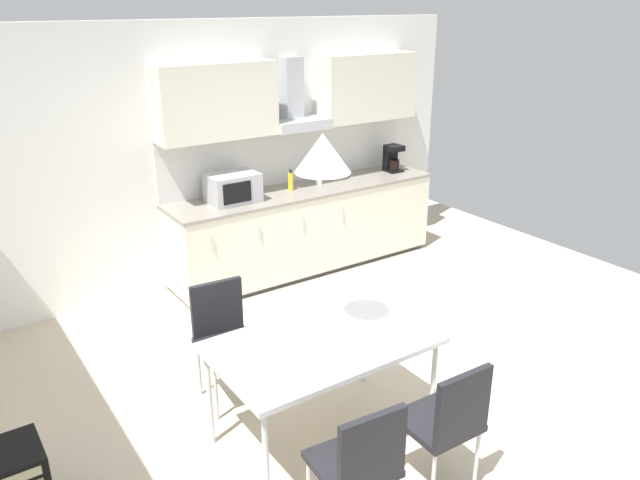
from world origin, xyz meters
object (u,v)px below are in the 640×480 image
object	(u,v)px
chair_near_right	(448,417)
chair_near_left	(361,460)
pendant_lamp	(323,153)
bottle_white	(319,172)
dining_table	(322,347)
microwave	(233,188)
chair_far_left	(223,330)
coffee_maker	(392,158)
bottle_yellow	(291,181)

from	to	relation	value
chair_near_right	chair_near_left	xyz separation A→B (m)	(-0.62, 0.00, 0.00)
pendant_lamp	bottle_white	bearing A→B (deg)	56.20
bottle_white	pendant_lamp	size ratio (longest dim) A/B	0.93
pendant_lamp	dining_table	bearing A→B (deg)	180.00
microwave	chair_far_left	world-z (taller)	microwave
coffee_maker	dining_table	world-z (taller)	coffee_maker
chair_near_right	chair_far_left	size ratio (longest dim) A/B	1.00
microwave	chair_far_left	bearing A→B (deg)	-119.73
coffee_maker	bottle_white	world-z (taller)	coffee_maker
bottle_white	chair_near_right	distance (m)	3.58
chair_near_right	pendant_lamp	bearing A→B (deg)	110.84
bottle_yellow	chair_near_right	world-z (taller)	bottle_yellow
coffee_maker	pendant_lamp	world-z (taller)	pendant_lamp
chair_near_left	dining_table	bearing A→B (deg)	68.57
bottle_yellow	pendant_lamp	distance (m)	2.93
dining_table	chair_near_right	world-z (taller)	chair_near_right
bottle_white	dining_table	xyz separation A→B (m)	(-1.66, -2.48, -0.33)
dining_table	coffee_maker	bearing A→B (deg)	42.82
coffee_maker	dining_table	size ratio (longest dim) A/B	0.22
chair_near_left	coffee_maker	bearing A→B (deg)	47.70
chair_near_right	chair_near_left	distance (m)	0.62
coffee_maker	chair_near_left	distance (m)	4.44
microwave	pendant_lamp	distance (m)	2.67
microwave	dining_table	size ratio (longest dim) A/B	0.35
dining_table	chair_near_right	size ratio (longest dim) A/B	1.58
bottle_white	bottle_yellow	distance (m)	0.37
microwave	bottle_white	bearing A→B (deg)	2.51
bottle_white	pendant_lamp	distance (m)	3.12
bottle_white	chair_far_left	xyz separation A→B (m)	(-1.96, -1.67, -0.49)
chair_near_left	bottle_white	bearing A→B (deg)	58.97
bottle_yellow	dining_table	xyz separation A→B (m)	(-1.29, -2.45, -0.30)
microwave	chair_near_right	xyz separation A→B (m)	(-0.32, -3.24, -0.50)
coffee_maker	pendant_lamp	distance (m)	3.72
microwave	chair_near_right	size ratio (longest dim) A/B	0.55
dining_table	chair_far_left	xyz separation A→B (m)	(-0.30, 0.81, -0.16)
chair_near_right	bottle_yellow	bearing A→B (deg)	73.17
chair_near_left	chair_near_right	bearing A→B (deg)	-0.03
coffee_maker	bottle_white	distance (m)	1.00
chair_far_left	bottle_white	bearing A→B (deg)	40.45
dining_table	microwave	bearing A→B (deg)	75.56
bottle_yellow	chair_near_right	xyz separation A→B (m)	(-0.99, -3.26, -0.46)
coffee_maker	bottle_white	size ratio (longest dim) A/B	1.01
dining_table	chair_far_left	size ratio (longest dim) A/B	1.58
dining_table	chair_near_right	distance (m)	0.88
bottle_yellow	chair_far_left	world-z (taller)	bottle_yellow
bottle_white	chair_far_left	bearing A→B (deg)	-139.55
coffee_maker	chair_near_right	world-z (taller)	coffee_maker
chair_near_right	chair_near_left	size ratio (longest dim) A/B	1.00
microwave	bottle_white	xyz separation A→B (m)	(1.03, 0.05, -0.01)
coffee_maker	bottle_yellow	bearing A→B (deg)	-179.73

